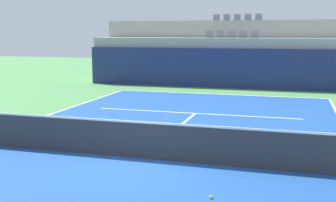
% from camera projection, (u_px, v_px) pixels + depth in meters
% --- Properties ---
extents(ground_plane, '(80.00, 80.00, 0.00)m').
position_uv_depth(ground_plane, '(140.00, 159.00, 10.90)').
color(ground_plane, '#4C8C4C').
extents(court_surface, '(11.00, 24.00, 0.01)m').
position_uv_depth(court_surface, '(140.00, 158.00, 10.90)').
color(court_surface, '#1E4C99').
rests_on(court_surface, ground_plane).
extents(baseline_far, '(11.00, 0.10, 0.00)m').
position_uv_depth(baseline_far, '(219.00, 94.00, 22.22)').
color(baseline_far, white).
rests_on(baseline_far, court_surface).
extents(service_line_far, '(8.26, 0.10, 0.00)m').
position_uv_depth(service_line_far, '(195.00, 113.00, 16.96)').
color(service_line_far, white).
rests_on(service_line_far, court_surface).
extents(centre_service_line, '(0.10, 6.40, 0.00)m').
position_uv_depth(centre_service_line, '(174.00, 131.00, 13.93)').
color(centre_service_line, white).
rests_on(centre_service_line, court_surface).
extents(back_wall, '(17.16, 0.30, 2.31)m').
position_uv_depth(back_wall, '(227.00, 68.00, 24.65)').
color(back_wall, navy).
rests_on(back_wall, ground_plane).
extents(stands_tier_lower, '(17.16, 2.40, 2.90)m').
position_uv_depth(stands_tier_lower, '(231.00, 62.00, 25.88)').
color(stands_tier_lower, '#9E9E99').
rests_on(stands_tier_lower, ground_plane).
extents(stands_tier_upper, '(17.16, 2.40, 3.98)m').
position_uv_depth(stands_tier_upper, '(236.00, 51.00, 28.07)').
color(stands_tier_upper, '#9E9E99').
rests_on(stands_tier_upper, ground_plane).
extents(seating_row_lower, '(3.21, 0.44, 0.44)m').
position_uv_depth(seating_row_lower, '(231.00, 36.00, 25.72)').
color(seating_row_lower, slate).
rests_on(seating_row_lower, stands_tier_lower).
extents(seating_row_upper, '(3.21, 0.44, 0.44)m').
position_uv_depth(seating_row_upper, '(237.00, 19.00, 27.82)').
color(seating_row_upper, slate).
rests_on(seating_row_upper, stands_tier_upper).
extents(tennis_net, '(11.08, 0.08, 1.07)m').
position_uv_depth(tennis_net, '(140.00, 139.00, 10.82)').
color(tennis_net, black).
rests_on(tennis_net, court_surface).
extents(tennis_ball_0, '(0.07, 0.07, 0.07)m').
position_uv_depth(tennis_ball_0, '(211.00, 197.00, 8.24)').
color(tennis_ball_0, '#CCE033').
rests_on(tennis_ball_0, court_surface).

